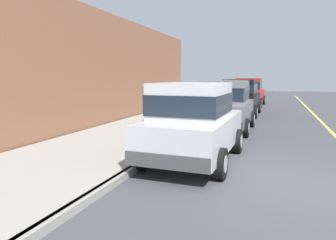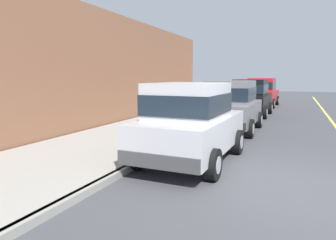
% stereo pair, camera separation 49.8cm
% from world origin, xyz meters
% --- Properties ---
extents(ground_plane, '(80.00, 80.00, 0.00)m').
position_xyz_m(ground_plane, '(0.00, 0.00, 0.00)').
color(ground_plane, '#424247').
extents(curb, '(0.16, 64.00, 0.14)m').
position_xyz_m(curb, '(-3.20, 0.00, 0.07)').
color(curb, gray).
rests_on(curb, ground).
extents(sidewalk, '(3.60, 64.00, 0.14)m').
position_xyz_m(sidewalk, '(-5.00, 0.00, 0.07)').
color(sidewalk, '#99968E').
rests_on(sidewalk, ground).
extents(car_silver_hatchback, '(2.04, 3.85, 1.88)m').
position_xyz_m(car_silver_hatchback, '(-2.22, 0.97, 0.98)').
color(car_silver_hatchback, '#BCBCC1').
rests_on(car_silver_hatchback, ground).
extents(car_grey_hatchback, '(2.00, 3.82, 1.88)m').
position_xyz_m(car_grey_hatchback, '(-2.16, 5.51, 0.98)').
color(car_grey_hatchback, slate).
rests_on(car_grey_hatchback, ground).
extents(car_black_hatchback, '(2.04, 3.85, 1.88)m').
position_xyz_m(car_black_hatchback, '(-2.15, 10.57, 0.98)').
color(car_black_hatchback, black).
rests_on(car_black_hatchback, ground).
extents(car_red_sedan, '(2.15, 4.66, 1.92)m').
position_xyz_m(car_red_sedan, '(-2.16, 16.16, 0.98)').
color(car_red_sedan, red).
rests_on(car_red_sedan, ground).
extents(dog_tan, '(0.76, 0.22, 0.49)m').
position_xyz_m(dog_tan, '(-4.48, 2.96, 0.43)').
color(dog_tan, tan).
rests_on(dog_tan, sidewalk).
extents(fire_hydrant, '(0.34, 0.24, 0.72)m').
position_xyz_m(fire_hydrant, '(-3.65, 6.82, 0.48)').
color(fire_hydrant, gold).
rests_on(fire_hydrant, sidewalk).
extents(building_facade, '(0.50, 20.00, 4.56)m').
position_xyz_m(building_facade, '(-7.10, 5.22, 2.28)').
color(building_facade, '#8C5B42').
rests_on(building_facade, ground).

